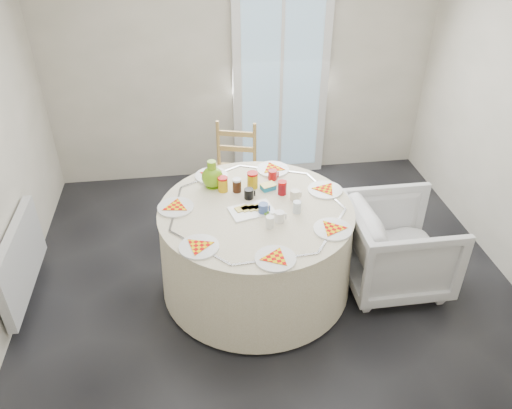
{
  "coord_description": "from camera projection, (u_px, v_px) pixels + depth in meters",
  "views": [
    {
      "loc": [
        -0.55,
        -2.99,
        2.87
      ],
      "look_at": [
        -0.12,
        0.09,
        0.8
      ],
      "focal_mm": 35.0,
      "sensor_mm": 36.0,
      "label": 1
    }
  ],
  "objects": [
    {
      "name": "table",
      "position": [
        256.0,
        249.0,
        3.97
      ],
      "size": [
        1.52,
        1.52,
        0.77
      ],
      "primitive_type": "cylinder",
      "color": "#EDE5C8",
      "rests_on": "floor"
    },
    {
      "name": "wooden_chair",
      "position": [
        234.0,
        173.0,
        4.78
      ],
      "size": [
        0.51,
        0.5,
        0.93
      ],
      "primitive_type": null,
      "rotation": [
        0.0,
        0.0,
        -0.29
      ],
      "color": "tan",
      "rests_on": "floor"
    },
    {
      "name": "butter_tub",
      "position": [
        268.0,
        187.0,
        3.97
      ],
      "size": [
        0.14,
        0.12,
        0.05
      ],
      "primitive_type": "cube",
      "rotation": [
        0.0,
        0.0,
        0.35
      ],
      "color": "#1681AD",
      "rests_on": "table"
    },
    {
      "name": "radiator",
      "position": [
        21.0,
        260.0,
        3.85
      ],
      "size": [
        0.07,
        1.0,
        0.55
      ],
      "primitive_type": "cube",
      "color": "silver",
      "rests_on": "floor"
    },
    {
      "name": "jar_cluster",
      "position": [
        251.0,
        186.0,
        3.91
      ],
      "size": [
        0.57,
        0.4,
        0.15
      ],
      "primitive_type": null,
      "rotation": [
        0.0,
        0.0,
        -0.3
      ],
      "color": "brown",
      "rests_on": "table"
    },
    {
      "name": "green_pitcher",
      "position": [
        212.0,
        175.0,
        3.96
      ],
      "size": [
        0.17,
        0.17,
        0.22
      ],
      "primitive_type": null,
      "rotation": [
        0.0,
        0.0,
        0.01
      ],
      "color": "#65A011",
      "rests_on": "table"
    },
    {
      "name": "mugs_glasses",
      "position": [
        274.0,
        199.0,
        3.77
      ],
      "size": [
        0.63,
        0.63,
        0.1
      ],
      "primitive_type": null,
      "rotation": [
        0.0,
        0.0,
        -0.16
      ],
      "color": "#9E9896",
      "rests_on": "table"
    },
    {
      "name": "wall_back",
      "position": [
        242.0,
        59.0,
        5.04
      ],
      "size": [
        4.0,
        0.02,
        2.6
      ],
      "primitive_type": "cube",
      "color": "#BCB5A3",
      "rests_on": "floor"
    },
    {
      "name": "floor",
      "position": [
        272.0,
        290.0,
        4.12
      ],
      "size": [
        4.0,
        4.0,
        0.0
      ],
      "primitive_type": "plane",
      "color": "black",
      "rests_on": "ground"
    },
    {
      "name": "place_settings",
      "position": [
        256.0,
        208.0,
        3.75
      ],
      "size": [
        1.79,
        1.79,
        0.03
      ],
      "primitive_type": null,
      "rotation": [
        0.0,
        0.0,
        -0.23
      ],
      "color": "white",
      "rests_on": "table"
    },
    {
      "name": "cheese_platter",
      "position": [
        252.0,
        210.0,
        3.72
      ],
      "size": [
        0.36,
        0.28,
        0.04
      ],
      "primitive_type": null,
      "rotation": [
        0.0,
        0.0,
        0.25
      ],
      "color": "white",
      "rests_on": "table"
    },
    {
      "name": "armchair",
      "position": [
        397.0,
        244.0,
        4.0
      ],
      "size": [
        0.74,
        0.79,
        0.81
      ],
      "primitive_type": "imported",
      "rotation": [
        0.0,
        0.0,
        1.57
      ],
      "color": "silver",
      "rests_on": "floor"
    },
    {
      "name": "glass_door",
      "position": [
        281.0,
        83.0,
        5.19
      ],
      "size": [
        1.0,
        0.08,
        2.1
      ],
      "primitive_type": "cube",
      "color": "silver",
      "rests_on": "floor"
    }
  ]
}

